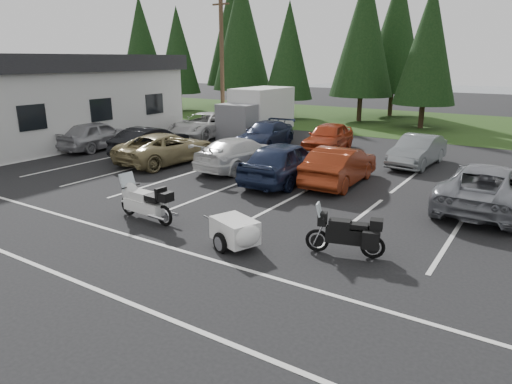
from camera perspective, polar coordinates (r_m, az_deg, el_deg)
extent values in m
plane|color=black|center=(14.55, -1.04, -2.43)|extent=(120.00, 120.00, 0.00)
cube|color=#1F3A12|center=(36.54, 20.74, 7.96)|extent=(80.00, 16.00, 0.01)
cylinder|color=#473321|center=(29.36, -4.29, 15.96)|extent=(0.26, 0.26, 9.00)
cube|color=#473321|center=(29.52, -4.43, 22.37)|extent=(1.20, 0.10, 0.10)
cube|color=silver|center=(16.16, 2.93, -0.50)|extent=(32.00, 16.00, 0.01)
cylinder|color=#332316|center=(49.37, -13.75, 11.92)|extent=(0.36, 0.36, 2.50)
cone|color=black|center=(49.28, -14.16, 17.70)|extent=(4.58, 4.58, 8.84)
cylinder|color=#332316|center=(44.27, -9.50, 11.47)|extent=(0.36, 0.36, 2.16)
cone|color=black|center=(44.13, -9.77, 17.07)|extent=(3.96, 3.96, 7.65)
cylinder|color=#332316|center=(41.76, -1.76, 11.83)|extent=(0.36, 0.36, 2.78)
cone|color=black|center=(41.69, -1.83, 19.48)|extent=(5.10, 5.10, 9.86)
cylinder|color=#332316|center=(37.70, 4.02, 10.80)|extent=(0.36, 0.36, 2.11)
cone|color=black|center=(37.53, 4.15, 17.23)|extent=(3.87, 3.87, 7.48)
cylinder|color=#332316|center=(36.74, 12.84, 10.69)|extent=(0.36, 0.36, 2.62)
cone|color=black|center=(36.64, 13.38, 18.85)|extent=(4.80, 4.80, 9.27)
cylinder|color=#332316|center=(34.08, 20.01, 9.40)|extent=(0.36, 0.36, 2.26)
cone|color=black|center=(33.91, 20.78, 16.97)|extent=(4.14, 4.14, 7.99)
cylinder|color=#332316|center=(47.48, -2.87, 12.42)|extent=(0.36, 0.36, 2.88)
cone|color=black|center=(47.43, -2.97, 19.38)|extent=(5.28, 5.28, 10.20)
cylinder|color=#332316|center=(40.77, 16.50, 11.02)|extent=(0.36, 0.36, 2.71)
cone|color=black|center=(40.69, 17.15, 18.63)|extent=(4.97, 4.97, 9.61)
imported|color=#9A999D|center=(25.92, -19.18, 6.75)|extent=(2.02, 4.54, 1.52)
imported|color=black|center=(23.41, -13.01, 6.19)|extent=(1.69, 4.42, 1.44)
imported|color=olive|center=(21.61, -11.07, 5.43)|extent=(2.65, 5.17, 1.40)
imported|color=silver|center=(20.05, -1.96, 4.85)|extent=(2.26, 4.87, 1.38)
imported|color=#18223D|center=(17.88, 3.58, 3.82)|extent=(2.13, 4.85, 1.63)
imported|color=maroon|center=(17.82, 10.43, 3.27)|extent=(1.71, 4.50, 1.46)
imported|color=slate|center=(16.36, 26.98, 0.58)|extent=(2.65, 5.41, 1.48)
imported|color=silver|center=(28.53, -6.43, 8.32)|extent=(2.73, 5.46, 1.48)
imported|color=#17203B|center=(25.16, 1.18, 7.19)|extent=(2.37, 4.85, 1.36)
imported|color=#A03014|center=(24.21, 9.00, 6.79)|extent=(2.14, 4.50, 1.48)
imported|color=slate|center=(21.88, 19.52, 4.88)|extent=(1.76, 4.24, 1.37)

